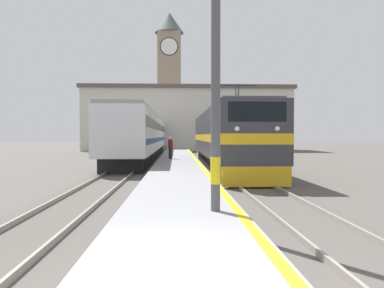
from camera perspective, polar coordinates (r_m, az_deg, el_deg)
ground_plane at (r=34.80m, az=-2.20°, el=-2.20°), size 200.00×200.00×0.00m
platform at (r=29.79m, az=-2.18°, el=-2.36°), size 2.83×140.00×0.45m
rail_track_near at (r=29.97m, az=3.72°, el=-2.71°), size 2.84×140.00×0.16m
rail_track_far at (r=29.96m, az=-8.26°, el=-2.72°), size 2.83×140.00×0.16m
locomotive_train at (r=24.51m, az=5.07°, el=0.86°), size 2.92×19.68×4.76m
passenger_train at (r=42.52m, az=-6.51°, el=1.32°), size 2.92×45.92×3.99m
catenary_mast at (r=8.57m, az=4.60°, el=15.30°), size 2.60×0.23×7.32m
person_on_platform at (r=26.98m, az=-3.31°, el=-0.50°), size 0.34×0.34×1.59m
clock_tower at (r=66.60m, az=-3.47°, el=10.36°), size 5.00×5.00×23.63m
station_building at (r=53.95m, az=-0.74°, el=3.80°), size 29.02×9.35×8.93m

